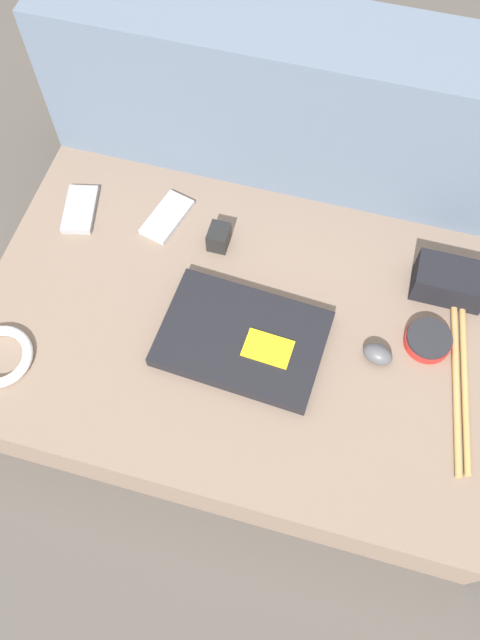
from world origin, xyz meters
The scene contains 11 objects.
ground_plane centered at (0.00, 0.00, 0.00)m, with size 8.00×8.00×0.00m, color #4C4742.
couch_seat centered at (0.00, 0.00, 0.07)m, with size 1.04×0.67×0.15m.
couch_backrest centered at (0.00, 0.44, 0.25)m, with size 1.04×0.20×0.49m.
laptop centered at (0.01, -0.03, 0.16)m, with size 0.32×0.23×0.03m.
computer_mouse centered at (0.27, 0.00, 0.17)m, with size 0.06×0.05×0.04m.
speaker_puck centered at (0.36, 0.06, 0.16)m, with size 0.09×0.09×0.03m.
phone_silver centered at (-0.41, 0.17, 0.15)m, with size 0.09×0.13×0.01m.
phone_black centered at (-0.22, 0.20, 0.15)m, with size 0.09×0.14×0.01m.
camera_pouch centered at (0.38, 0.19, 0.18)m, with size 0.14×0.08×0.07m.
charger_brick centered at (-0.09, 0.17, 0.17)m, with size 0.04×0.05×0.05m.
drumstick_pair centered at (0.43, -0.01, 0.15)m, with size 0.08×0.37×0.01m.
Camera 1 is at (0.14, -0.53, 1.24)m, focal length 35.00 mm.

